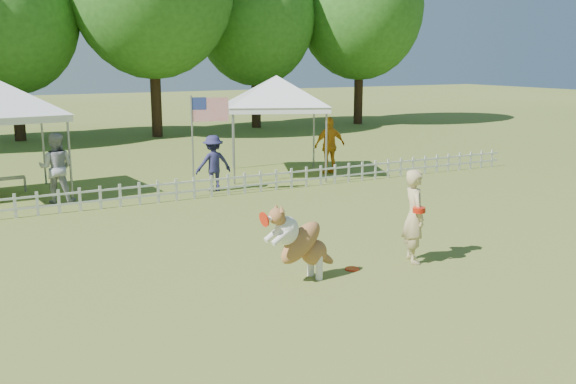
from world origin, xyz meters
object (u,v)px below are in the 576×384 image
object	(u,v)px
frisbee_on_turf	(352,269)
spectator_c	(330,145)
handler	(414,216)
canopy_tent_right	(277,127)
flag_pole	(193,147)
spectator_b	(213,163)
dog	(302,242)
canopy_tent_left	(1,141)
spectator_a	(56,168)

from	to	relation	value
frisbee_on_turf	spectator_c	size ratio (longest dim) A/B	0.14
handler	spectator_c	xyz separation A→B (m)	(3.56, 8.69, 0.05)
handler	canopy_tent_right	xyz separation A→B (m)	(1.87, 9.21, 0.69)
flag_pole	spectator_b	xyz separation A→B (m)	(0.78, 0.48, -0.58)
flag_pole	spectator_c	distance (m)	5.39
dog	flag_pole	size ratio (longest dim) A/B	0.50
handler	flag_pole	xyz separation A→B (m)	(-1.65, 7.36, 0.51)
dog	spectator_b	bearing A→B (deg)	72.47
handler	frisbee_on_turf	distance (m)	1.54
canopy_tent_left	spectator_b	world-z (taller)	canopy_tent_left
handler	spectator_b	distance (m)	7.89
flag_pole	spectator_b	world-z (taller)	flag_pole
canopy_tent_right	spectator_b	bearing A→B (deg)	-130.69
handler	spectator_c	distance (m)	9.39
frisbee_on_turf	canopy_tent_right	size ratio (longest dim) A/B	0.08
spectator_a	spectator_b	bearing A→B (deg)	-166.95
canopy_tent_left	flag_pole	world-z (taller)	canopy_tent_left
dog	spectator_c	xyz separation A→B (m)	(5.92, 8.62, 0.24)
frisbee_on_turf	spectator_a	size ratio (longest dim) A/B	0.14
handler	spectator_b	xyz separation A→B (m)	(-0.87, 7.85, -0.08)
canopy_tent_right	spectator_b	xyz separation A→B (m)	(-2.74, -1.37, -0.77)
frisbee_on_turf	spectator_b	world-z (taller)	spectator_b
spectator_a	frisbee_on_turf	bearing A→B (deg)	135.52
handler	spectator_c	bearing A→B (deg)	-0.52
canopy_tent_right	flag_pole	bearing A→B (deg)	-129.47
handler	frisbee_on_turf	bearing A→B (deg)	105.19
canopy_tent_right	handler	bearing A→B (deg)	-78.70
flag_pole	spectator_a	world-z (taller)	flag_pole
canopy_tent_right	flag_pole	xyz separation A→B (m)	(-3.52, -1.85, -0.18)
canopy_tent_left	canopy_tent_right	xyz separation A→B (m)	(8.09, -0.47, -0.01)
spectator_a	spectator_b	distance (m)	4.22
handler	canopy_tent_right	distance (m)	9.43
dog	frisbee_on_turf	size ratio (longest dim) A/B	5.26
canopy_tent_right	spectator_a	distance (m)	6.99
frisbee_on_turf	flag_pole	distance (m)	7.36
frisbee_on_turf	spectator_a	world-z (taller)	spectator_a
dog	spectator_c	size ratio (longest dim) A/B	0.74
dog	frisbee_on_turf	world-z (taller)	dog
dog	canopy_tent_right	world-z (taller)	canopy_tent_right
spectator_a	spectator_b	xyz separation A→B (m)	(4.18, -0.58, -0.12)
frisbee_on_turf	spectator_b	xyz separation A→B (m)	(0.40, 7.70, 0.79)
frisbee_on_turf	canopy_tent_left	bearing A→B (deg)	117.45
dog	canopy_tent_right	bearing A→B (deg)	58.52
frisbee_on_turf	canopy_tent_left	xyz separation A→B (m)	(-4.95, 9.54, 1.56)
dog	canopy_tent_left	xyz separation A→B (m)	(-3.85, 9.62, 0.89)
flag_pole	spectator_a	bearing A→B (deg)	178.23
handler	frisbee_on_turf	size ratio (longest dim) A/B	6.73
canopy_tent_right	canopy_tent_left	bearing A→B (deg)	-160.51
spectator_b	spectator_c	world-z (taller)	spectator_c
frisbee_on_turf	canopy_tent_right	world-z (taller)	canopy_tent_right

